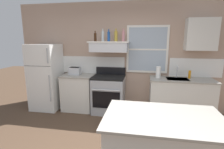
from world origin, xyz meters
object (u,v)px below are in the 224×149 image
(bottle_brown_stout, at_px, (95,37))
(bottle_champagne_gold_foil, at_px, (116,36))
(bottle_blue_liqueur, at_px, (109,36))
(stove_range, at_px, (109,94))
(bottle_clear_tall, at_px, (103,36))
(paper_towel_roll, at_px, (158,72))
(toaster, at_px, (75,71))
(dish_soap_bottle, at_px, (190,74))
(refrigerator, at_px, (46,77))
(bottle_rose_pink, at_px, (123,36))

(bottle_brown_stout, xyz_separation_m, bottle_champagne_gold_foil, (0.49, 0.05, 0.02))
(bottle_blue_liqueur, bearing_deg, bottle_champagne_gold_foil, 22.10)
(bottle_brown_stout, bearing_deg, stove_range, -12.10)
(bottle_clear_tall, xyz_separation_m, paper_towel_roll, (1.34, -0.11, -0.83))
(toaster, bearing_deg, bottle_champagne_gold_foil, 3.91)
(bottle_champagne_gold_foil, bearing_deg, bottle_blue_liqueur, -157.90)
(stove_range, distance_m, dish_soap_bottle, 1.96)
(toaster, xyz_separation_m, paper_towel_roll, (2.05, -0.02, 0.04))
(stove_range, bearing_deg, refrigerator, -179.20)
(bottle_brown_stout, bearing_deg, bottle_blue_liqueur, -2.12)
(stove_range, height_order, paper_towel_roll, paper_towel_roll)
(refrigerator, height_order, paper_towel_roll, refrigerator)
(bottle_brown_stout, bearing_deg, bottle_rose_pink, 6.64)
(stove_range, xyz_separation_m, bottle_rose_pink, (0.33, 0.15, 1.40))
(refrigerator, height_order, bottle_blue_liqueur, bottle_blue_liqueur)
(bottle_blue_liqueur, distance_m, bottle_champagne_gold_foil, 0.17)
(toaster, bearing_deg, bottle_brown_stout, 1.87)
(stove_range, xyz_separation_m, bottle_blue_liqueur, (-0.01, 0.06, 1.40))
(paper_towel_roll, bearing_deg, stove_range, -178.17)
(bottle_brown_stout, xyz_separation_m, bottle_clear_tall, (0.17, 0.07, 0.02))
(toaster, relative_size, paper_towel_roll, 1.10)
(bottle_rose_pink, bearing_deg, toaster, -175.50)
(refrigerator, xyz_separation_m, stove_range, (1.65, 0.02, -0.37))
(bottle_rose_pink, bearing_deg, refrigerator, -175.00)
(stove_range, distance_m, paper_towel_roll, 1.30)
(bottle_clear_tall, distance_m, paper_towel_roll, 1.57)
(refrigerator, height_order, bottle_champagne_gold_foil, bottle_champagne_gold_foil)
(bottle_clear_tall, bearing_deg, bottle_rose_pink, 0.55)
(stove_range, relative_size, bottle_clear_tall, 3.67)
(stove_range, bearing_deg, bottle_rose_pink, 24.49)
(refrigerator, bearing_deg, bottle_clear_tall, 6.48)
(toaster, relative_size, bottle_champagne_gold_foil, 1.00)
(bottle_blue_liqueur, distance_m, dish_soap_bottle, 2.08)
(refrigerator, relative_size, dish_soap_bottle, 9.30)
(refrigerator, bearing_deg, bottle_rose_pink, 5.00)
(toaster, distance_m, bottle_blue_liqueur, 1.22)
(bottle_clear_tall, distance_m, bottle_champagne_gold_foil, 0.32)
(refrigerator, relative_size, bottle_blue_liqueur, 5.99)
(toaster, distance_m, dish_soap_bottle, 2.76)
(toaster, distance_m, paper_towel_roll, 2.05)
(paper_towel_roll, bearing_deg, bottle_champagne_gold_foil, 175.03)
(bottle_clear_tall, distance_m, dish_soap_bottle, 2.23)
(refrigerator, distance_m, bottle_brown_stout, 1.66)
(bottle_brown_stout, relative_size, paper_towel_roll, 0.91)
(toaster, xyz_separation_m, bottle_brown_stout, (0.55, 0.02, 0.84))
(toaster, distance_m, bottle_champagne_gold_foil, 1.35)
(toaster, xyz_separation_m, bottle_blue_liqueur, (0.88, 0.01, 0.85))
(stove_range, distance_m, bottle_champagne_gold_foil, 1.42)
(bottle_rose_pink, distance_m, paper_towel_roll, 1.18)
(stove_range, bearing_deg, bottle_blue_liqueur, 95.61)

